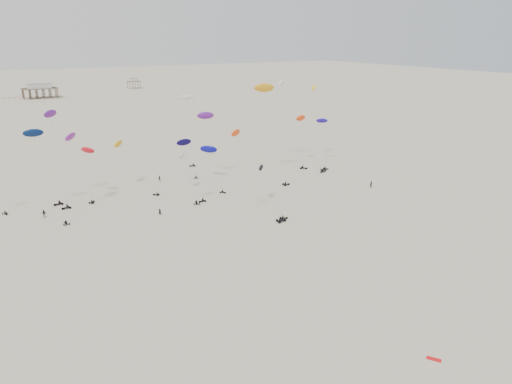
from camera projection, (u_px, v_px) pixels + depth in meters
ground_plane at (118, 136)px, 200.65m from camera, size 900.00×900.00×0.00m
pavilion_main at (40, 91)px, 318.91m from camera, size 21.00×13.00×9.80m
pavilion_small at (134, 84)px, 377.04m from camera, size 9.00×7.00×8.00m
rig_0 at (323, 133)px, 155.20m from camera, size 7.89×12.01×15.82m
rig_1 at (188, 163)px, 116.92m from camera, size 4.84×3.59×16.02m
rig_2 at (306, 131)px, 153.63m from camera, size 5.12×16.64×19.11m
rig_4 at (210, 153)px, 138.08m from camera, size 6.24×18.17×16.47m
rig_5 at (89, 161)px, 122.34m from camera, size 4.43×9.76×13.04m
rig_6 at (286, 102)px, 154.56m from camera, size 4.95×17.85×26.69m
rig_7 at (268, 182)px, 116.43m from camera, size 4.46×15.95×15.29m
rig_8 at (70, 151)px, 112.64m from camera, size 7.68×15.35×19.72m
rig_9 at (316, 103)px, 155.90m from camera, size 9.00×17.84×26.57m
rig_10 at (41, 154)px, 114.95m from camera, size 6.92×3.32×18.65m
rig_11 at (256, 173)px, 107.31m from camera, size 9.37×10.95×20.39m
rig_12 at (188, 114)px, 153.72m from camera, size 4.72×8.30×21.45m
rig_13 at (55, 140)px, 118.14m from camera, size 4.36×13.45×22.47m
rig_14 at (267, 101)px, 139.38m from camera, size 5.97×17.25×27.42m
rig_16 at (204, 124)px, 139.29m from camera, size 7.30×3.58×18.51m
rig_17 at (124, 151)px, 130.05m from camera, size 8.46×15.96×17.09m
rig_18 at (189, 172)px, 125.66m from camera, size 3.45×14.45×14.17m
spectator_0 at (160, 215)px, 112.45m from camera, size 0.84×0.77×1.91m
spectator_1 at (371, 188)px, 132.75m from camera, size 1.10×0.78×2.04m
spectator_2 at (44, 217)px, 111.11m from camera, size 1.42×1.16×2.12m
spectator_3 at (160, 181)px, 138.51m from camera, size 0.83×0.81×1.89m
grounded_kite_b at (434, 359)px, 62.51m from camera, size 1.57×1.89×0.07m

